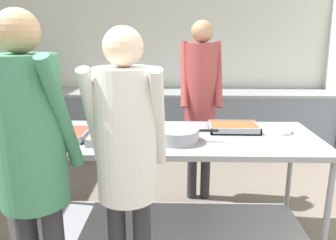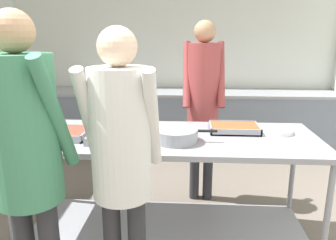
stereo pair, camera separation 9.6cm
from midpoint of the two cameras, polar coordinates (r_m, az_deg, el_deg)
The scene contains 12 objects.
wall_rear at distance 5.03m, azimuth -0.97°, elevation 10.62°, with size 4.87×0.06×2.65m.
back_counter at distance 4.81m, azimuth -1.10°, elevation -0.20°, with size 4.71×0.65×0.89m.
serving_counter at distance 2.66m, azimuth -1.10°, elevation -8.95°, with size 2.33×0.87×0.93m.
serving_tray_vegetables at distance 2.63m, azimuth -18.90°, elevation -2.44°, with size 0.39×0.32×0.05m.
serving_tray_greens at distance 2.47m, azimuth -10.16°, elevation -3.00°, with size 0.38×0.33×0.05m.
sauce_pan at distance 2.40m, azimuth 0.50°, elevation -2.59°, with size 0.46×0.32×0.10m.
serving_tray_roast at distance 2.72m, azimuth 10.35°, elevation -1.31°, with size 0.39×0.28×0.05m.
plate_stack at distance 2.77m, azimuth 17.52°, elevation -1.64°, with size 0.23×0.23×0.04m.
guest_serving_left at distance 1.82m, azimuth -24.19°, elevation -4.60°, with size 0.48×0.39×1.81m.
guest_serving_right at distance 1.83m, azimuth -8.73°, elevation -4.88°, with size 0.43×0.34×1.74m.
cook_behind_counter at distance 3.24m, azimuth 4.88°, elevation 5.02°, with size 0.41×0.35×1.82m.
water_bottle at distance 4.75m, azimuth -6.58°, elevation 6.69°, with size 0.06×0.06×0.30m.
Camera 1 is at (0.16, -1.14, 1.70)m, focal length 35.00 mm.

